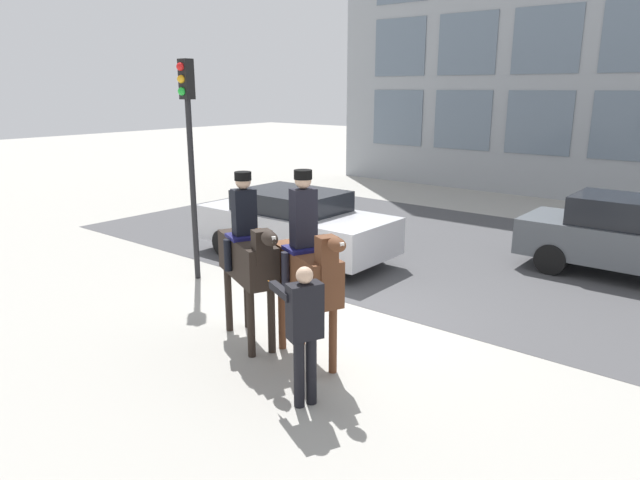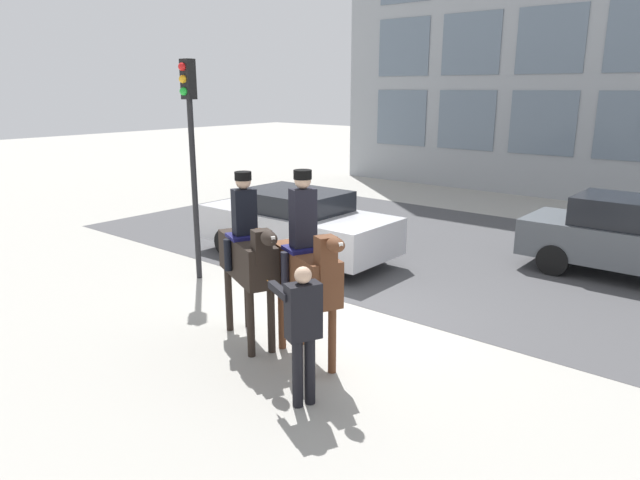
% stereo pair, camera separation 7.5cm
% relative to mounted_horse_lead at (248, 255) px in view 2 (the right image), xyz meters
% --- Properties ---
extents(ground_plane, '(80.00, 80.00, 0.00)m').
position_rel_mounted_horse_lead_xyz_m(ground_plane, '(0.53, 1.68, -1.36)').
color(ground_plane, '#9E9B93').
extents(road_surface, '(18.98, 8.50, 0.01)m').
position_rel_mounted_horse_lead_xyz_m(road_surface, '(0.53, 6.43, -1.35)').
color(road_surface, '#444447').
rests_on(road_surface, ground_plane).
extents(mounted_horse_lead, '(1.74, 1.02, 2.55)m').
position_rel_mounted_horse_lead_xyz_m(mounted_horse_lead, '(0.00, 0.00, 0.00)').
color(mounted_horse_lead, black).
rests_on(mounted_horse_lead, ground_plane).
extents(mounted_horse_companion, '(1.67, 0.98, 2.66)m').
position_rel_mounted_horse_lead_xyz_m(mounted_horse_companion, '(1.06, 0.07, 0.00)').
color(mounted_horse_companion, '#59331E').
rests_on(mounted_horse_companion, ground_plane).
extents(pedestrian_bystander, '(0.91, 0.46, 1.74)m').
position_rel_mounted_horse_lead_xyz_m(pedestrian_bystander, '(1.77, -0.83, -0.34)').
color(pedestrian_bystander, black).
rests_on(pedestrian_bystander, ground_plane).
extents(street_car_near_lane, '(4.46, 1.96, 1.51)m').
position_rel_mounted_horse_lead_xyz_m(street_car_near_lane, '(-2.38, 3.71, -0.57)').
color(street_car_near_lane, '#B7B7BC').
rests_on(street_car_near_lane, ground_plane).
extents(street_car_far_lane, '(4.20, 1.77, 1.61)m').
position_rel_mounted_horse_lead_xyz_m(street_car_far_lane, '(3.72, 6.90, -0.53)').
color(street_car_far_lane, '#51565B').
rests_on(street_car_far_lane, ground_plane).
extents(traffic_light, '(0.24, 0.29, 4.20)m').
position_rel_mounted_horse_lead_xyz_m(traffic_light, '(-2.96, 1.40, 1.45)').
color(traffic_light, black).
rests_on(traffic_light, ground_plane).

